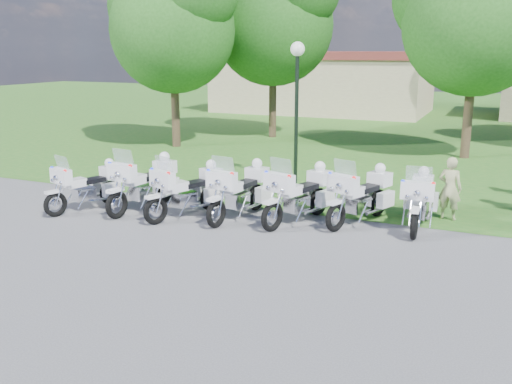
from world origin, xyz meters
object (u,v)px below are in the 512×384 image
at_px(motorcycle_2, 188,190).
at_px(lamp_post, 297,79).
at_px(motorcycle_0, 87,185).
at_px(motorcycle_3, 240,190).
at_px(motorcycle_6, 420,199).
at_px(motorcycle_5, 362,195).
at_px(motorcycle_4, 300,193).
at_px(bystander_a, 450,189).
at_px(motorcycle_1, 145,182).

height_order(motorcycle_2, lamp_post, lamp_post).
xyz_separation_m(motorcycle_0, motorcycle_3, (4.13, 0.97, 0.06)).
relative_size(motorcycle_3, motorcycle_6, 1.04).
bearing_deg(motorcycle_0, motorcycle_5, -148.65).
bearing_deg(motorcycle_2, lamp_post, -86.53).
distance_m(motorcycle_2, motorcycle_6, 5.82).
bearing_deg(motorcycle_0, motorcycle_4, -150.59).
xyz_separation_m(motorcycle_6, bystander_a, (0.60, 0.94, 0.11)).
distance_m(motorcycle_4, bystander_a, 3.81).
height_order(motorcycle_0, lamp_post, lamp_post).
distance_m(motorcycle_0, motorcycle_5, 7.32).
xyz_separation_m(motorcycle_3, bystander_a, (4.96, 1.94, 0.09)).
distance_m(motorcycle_0, motorcycle_6, 8.71).
relative_size(motorcycle_0, motorcycle_2, 0.95).
relative_size(motorcycle_2, motorcycle_5, 0.99).
relative_size(motorcycle_4, bystander_a, 1.55).
xyz_separation_m(motorcycle_5, bystander_a, (1.99, 1.13, 0.09)).
height_order(motorcycle_2, bystander_a, motorcycle_2).
height_order(motorcycle_1, motorcycle_6, motorcycle_1).
bearing_deg(motorcycle_4, motorcycle_3, 27.39).
relative_size(motorcycle_0, motorcycle_5, 0.94).
height_order(motorcycle_6, lamp_post, lamp_post).
relative_size(motorcycle_1, bystander_a, 1.63).
xyz_separation_m(motorcycle_4, motorcycle_6, (2.81, 0.75, -0.03)).
bearing_deg(motorcycle_1, motorcycle_0, 32.38).
xyz_separation_m(motorcycle_0, motorcycle_1, (1.43, 0.66, 0.08)).
distance_m(motorcycle_0, motorcycle_3, 4.24).
bearing_deg(motorcycle_2, motorcycle_5, -142.73).
bearing_deg(lamp_post, motorcycle_4, -68.38).
xyz_separation_m(motorcycle_5, lamp_post, (-2.89, 3.12, 2.63)).
bearing_deg(motorcycle_1, motorcycle_4, -164.76).
bearing_deg(motorcycle_1, bystander_a, -155.93).
xyz_separation_m(motorcycle_2, motorcycle_6, (5.64, 1.45, -0.01)).
distance_m(motorcycle_3, lamp_post, 4.73).
height_order(motorcycle_4, lamp_post, lamp_post).
xyz_separation_m(motorcycle_2, motorcycle_3, (1.28, 0.45, 0.02)).
height_order(motorcycle_4, motorcycle_5, motorcycle_4).
relative_size(motorcycle_0, motorcycle_4, 0.91).
bearing_deg(motorcycle_0, motorcycle_1, -138.02).
bearing_deg(bystander_a, motorcycle_0, 27.50).
height_order(motorcycle_3, bystander_a, motorcycle_3).
relative_size(lamp_post, bystander_a, 2.76).
distance_m(motorcycle_5, motorcycle_6, 1.40).
relative_size(motorcycle_4, motorcycle_5, 1.03).
relative_size(motorcycle_1, motorcycle_2, 1.10).
bearing_deg(motorcycle_5, motorcycle_6, -151.74).
distance_m(motorcycle_5, bystander_a, 2.29).
distance_m(motorcycle_0, motorcycle_1, 1.57).
xyz_separation_m(motorcycle_4, bystander_a, (3.41, 1.69, 0.08)).
bearing_deg(motorcycle_3, motorcycle_0, 21.57).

